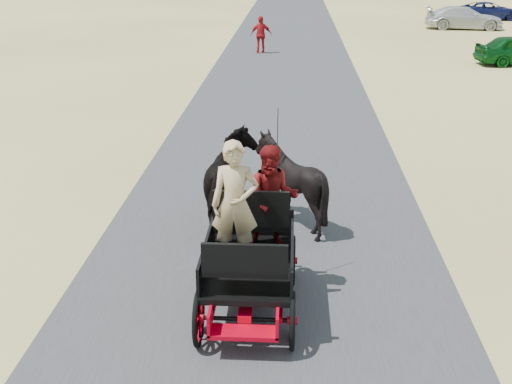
# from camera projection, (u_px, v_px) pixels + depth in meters

# --- Properties ---
(ground) EXTENTS (140.00, 140.00, 0.00)m
(ground) POSITION_uv_depth(u_px,v_px,m) (259.00, 316.00, 9.16)
(ground) COLOR tan
(road) EXTENTS (6.00, 140.00, 0.01)m
(road) POSITION_uv_depth(u_px,v_px,m) (259.00, 316.00, 9.16)
(road) COLOR #38383A
(road) RESTS_ON ground
(carriage) EXTENTS (1.30, 2.40, 0.72)m
(carriage) POSITION_uv_depth(u_px,v_px,m) (250.00, 287.00, 9.23)
(carriage) COLOR black
(carriage) RESTS_ON ground
(horse_left) EXTENTS (0.91, 2.01, 1.70)m
(horse_left) POSITION_uv_depth(u_px,v_px,m) (231.00, 182.00, 11.87)
(horse_left) COLOR black
(horse_left) RESTS_ON ground
(horse_right) EXTENTS (1.37, 1.54, 1.70)m
(horse_right) POSITION_uv_depth(u_px,v_px,m) (290.00, 183.00, 11.81)
(horse_right) COLOR black
(horse_right) RESTS_ON ground
(driver_man) EXTENTS (0.66, 0.43, 1.80)m
(driver_man) POSITION_uv_depth(u_px,v_px,m) (235.00, 204.00, 8.82)
(driver_man) COLOR tan
(driver_man) RESTS_ON carriage
(passenger_woman) EXTENTS (0.77, 0.60, 1.58)m
(passenger_woman) POSITION_uv_depth(u_px,v_px,m) (273.00, 198.00, 9.35)
(passenger_woman) COLOR #660C0F
(passenger_woman) RESTS_ON carriage
(pedestrian) EXTENTS (1.06, 0.56, 1.73)m
(pedestrian) POSITION_uv_depth(u_px,v_px,m) (261.00, 35.00, 30.31)
(pedestrian) COLOR #AA1319
(pedestrian) RESTS_ON ground
(car_c) EXTENTS (4.71, 2.24, 1.32)m
(car_c) POSITION_uv_depth(u_px,v_px,m) (464.00, 18.00, 38.75)
(car_c) COLOR silver
(car_c) RESTS_ON ground
(car_d) EXTENTS (4.39, 2.39, 1.17)m
(car_d) POSITION_uv_depth(u_px,v_px,m) (489.00, 11.00, 43.38)
(car_d) COLOR navy
(car_d) RESTS_ON ground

